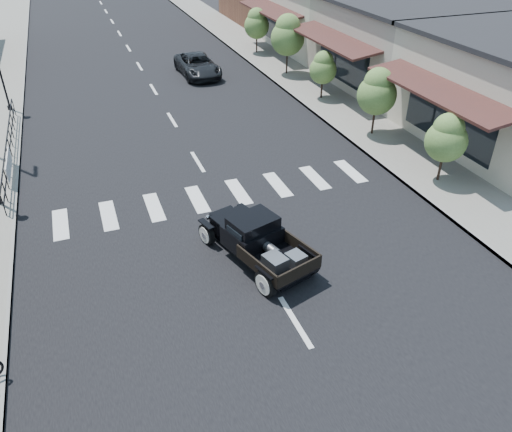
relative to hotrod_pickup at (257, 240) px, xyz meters
name	(u,v)px	position (x,y,z in m)	size (l,w,h in m)	color
ground	(255,257)	(-0.01, 0.11, -0.73)	(120.00, 120.00, 0.00)	black
road	(160,101)	(-0.01, 15.11, -0.72)	(14.00, 80.00, 0.02)	black
road_markings	(181,135)	(-0.01, 10.11, -0.73)	(12.00, 60.00, 0.06)	silver
sidewalk_right	(302,83)	(8.49, 15.11, -0.65)	(3.00, 80.00, 0.15)	gray
storefront_mid	(420,44)	(14.99, 13.11, 1.52)	(10.00, 9.00, 4.50)	#A59B8B
storefront_far	(344,15)	(14.99, 22.11, 1.52)	(10.00, 9.00, 4.50)	beige
railing	(9,145)	(-7.31, 10.11, -0.08)	(0.08, 10.00, 1.00)	black
banner	(11,170)	(-7.23, 8.11, -0.28)	(0.04, 2.20, 0.60)	silver
lamp_post_c	(1,77)	(-7.61, 16.11, 1.14)	(0.36, 0.36, 3.43)	black
small_tree_a	(444,149)	(8.29, 2.11, 0.72)	(1.55, 1.55, 2.59)	#537636
small_tree_b	(376,103)	(8.29, 6.93, 0.89)	(1.76, 1.76, 2.93)	#537636
small_tree_c	(323,76)	(8.29, 12.16, 0.63)	(1.45, 1.45, 2.41)	#537636
small_tree_d	(287,45)	(8.29, 16.94, 1.12)	(2.03, 2.03, 3.39)	#537636
small_tree_e	(257,31)	(8.29, 22.26, 0.85)	(1.72, 1.72, 2.86)	#537636
hotrod_pickup	(257,240)	(0.00, 0.00, 0.00)	(1.95, 4.18, 1.45)	black
second_car	(198,65)	(3.12, 18.84, -0.09)	(2.11, 4.57, 1.27)	black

